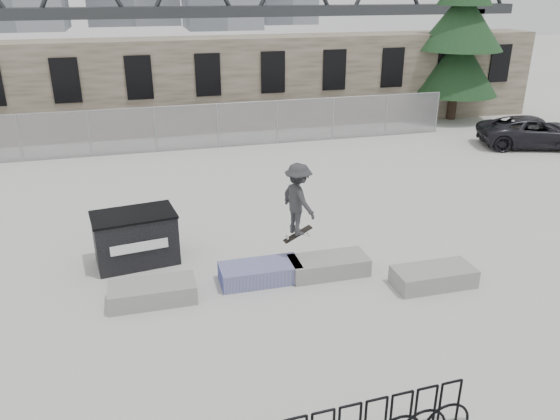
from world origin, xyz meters
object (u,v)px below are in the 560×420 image
object	(u,v)px
planter_far_left	(153,292)
planter_offset	(434,276)
skateboarder	(298,199)
dumpster	(136,238)
planter_center_left	(260,272)
planter_center_right	(328,265)
suv	(534,132)
spruce_tree	(461,27)

from	to	relation	value
planter_far_left	planter_offset	bearing A→B (deg)	-8.62
skateboarder	dumpster	bearing A→B (deg)	51.04
planter_center_left	planter_center_right	distance (m)	1.78
planter_center_left	planter_offset	xyz separation A→B (m)	(4.09, -1.29, 0.00)
skateboarder	planter_center_left	bearing A→B (deg)	89.18
planter_offset	suv	bearing A→B (deg)	43.10
planter_center_right	dumpster	xyz separation A→B (m)	(-4.72, 1.94, 0.45)
planter_far_left	skateboarder	distance (m)	4.13
planter_center_right	skateboarder	world-z (taller)	skateboarder
planter_far_left	suv	size ratio (longest dim) A/B	0.41
planter_center_left	suv	xyz separation A→B (m)	(14.83, 8.76, 0.43)
planter_center_left	skateboarder	distance (m)	2.05
planter_center_left	spruce_tree	xyz separation A→B (m)	(14.21, 14.71, 4.57)
planter_center_right	planter_center_left	bearing A→B (deg)	177.38
planter_center_right	spruce_tree	size ratio (longest dim) A/B	0.17
dumpster	planter_center_left	bearing A→B (deg)	-40.12
planter_far_left	planter_offset	world-z (taller)	same
planter_far_left	skateboarder	xyz separation A→B (m)	(3.71, 0.61, 1.71)
planter_far_left	planter_center_right	distance (m)	4.42
suv	planter_offset	bearing A→B (deg)	150.41
spruce_tree	suv	bearing A→B (deg)	-84.05
skateboarder	spruce_tree	bearing A→B (deg)	-60.60
planter_center_left	suv	distance (m)	17.22
planter_center_left	skateboarder	xyz separation A→B (m)	(1.07, 0.33, 1.71)
planter_center_left	skateboarder	bearing A→B (deg)	17.35
planter_far_left	planter_offset	xyz separation A→B (m)	(6.72, -1.02, 0.00)
spruce_tree	planter_far_left	bearing A→B (deg)	-138.35
dumpster	planter_offset	bearing A→B (deg)	-31.99
planter_center_left	planter_offset	size ratio (longest dim) A/B	1.00
suv	skateboarder	bearing A→B (deg)	138.79
planter_center_left	dumpster	xyz separation A→B (m)	(-2.94, 1.86, 0.45)
planter_offset	spruce_tree	xyz separation A→B (m)	(10.12, 16.00, 4.57)
dumpster	skateboarder	distance (m)	4.47
planter_center_right	dumpster	distance (m)	5.12
planter_center_left	dumpster	distance (m)	3.50
spruce_tree	skateboarder	world-z (taller)	spruce_tree
planter_offset	suv	xyz separation A→B (m)	(10.74, 10.05, 0.43)
planter_center_right	dumpster	size ratio (longest dim) A/B	0.88
dumpster	spruce_tree	xyz separation A→B (m)	(17.14, 12.85, 4.11)
planter_center_left	skateboarder	world-z (taller)	skateboarder
planter_offset	planter_center_left	bearing A→B (deg)	162.44
planter_center_right	suv	xyz separation A→B (m)	(13.05, 8.84, 0.43)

